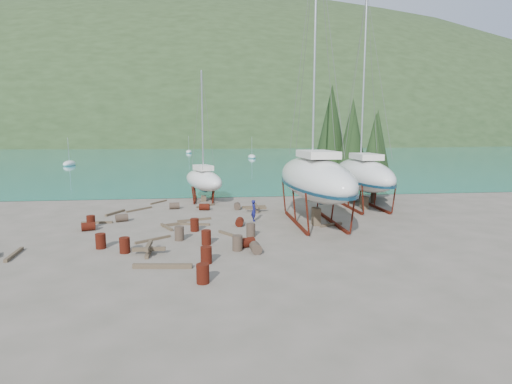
{
  "coord_description": "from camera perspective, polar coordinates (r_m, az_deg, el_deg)",
  "views": [
    {
      "loc": [
        -1.51,
        -26.0,
        6.63
      ],
      "look_at": [
        1.94,
        3.0,
        2.32
      ],
      "focal_mm": 28.0,
      "sensor_mm": 36.0,
      "label": 1
    }
  ],
  "objects": [
    {
      "name": "timber_5",
      "position": [
        26.02,
        -3.39,
        -6.19
      ],
      "size": [
        1.75,
        2.44,
        0.16
      ],
      "primitive_type": "cube",
      "rotation": [
        0.0,
        0.0,
        0.6
      ],
      "color": "brown",
      "rests_on": "ground"
    },
    {
      "name": "timber_11",
      "position": [
        29.48,
        -9.07,
        -4.55
      ],
      "size": [
        2.54,
        0.71,
        0.15
      ],
      "primitive_type": "cube",
      "rotation": [
        0.0,
        0.0,
        1.35
      ],
      "color": "brown",
      "rests_on": "ground"
    },
    {
      "name": "drum_15",
      "position": [
        31.88,
        -18.63,
        -3.52
      ],
      "size": [
        1.03,
        0.86,
        0.58
      ],
      "primitive_type": "cylinder",
      "rotation": [
        1.57,
        0.0,
        1.94
      ],
      "color": "#2D2823",
      "rests_on": "ground"
    },
    {
      "name": "drum_10",
      "position": [
        24.26,
        -7.13,
        -6.45
      ],
      "size": [
        0.58,
        0.58,
        0.88
      ],
      "primitive_type": "cylinder",
      "color": "#622010",
      "rests_on": "ground"
    },
    {
      "name": "drum_4",
      "position": [
        34.94,
        -7.39,
        -2.12
      ],
      "size": [
        0.94,
        0.67,
        0.58
      ],
      "primitive_type": "cylinder",
      "rotation": [
        1.57,
        0.0,
        1.46
      ],
      "color": "#622010",
      "rests_on": "ground"
    },
    {
      "name": "moored_boat_left",
      "position": [
        90.82,
        -25.11,
        3.67
      ],
      "size": [
        2.0,
        5.0,
        6.05
      ],
      "color": "silver",
      "rests_on": "ground"
    },
    {
      "name": "cypress_near_right",
      "position": [
        40.51,
        13.55,
        6.98
      ],
      "size": [
        3.6,
        3.6,
        10.0
      ],
      "color": "black",
      "rests_on": "ground"
    },
    {
      "name": "drum_1",
      "position": [
        22.49,
        -0.04,
        -7.97
      ],
      "size": [
        0.65,
        0.92,
        0.58
      ],
      "primitive_type": "cylinder",
      "rotation": [
        1.57,
        0.0,
        3.22
      ],
      "color": "#2D2823",
      "rests_on": "ground"
    },
    {
      "name": "far_house_center",
      "position": [
        216.83,
        -11.78,
        7.25
      ],
      "size": [
        6.6,
        5.6,
        5.6
      ],
      "color": "beige",
      "rests_on": "ground"
    },
    {
      "name": "far_hill",
      "position": [
        346.07,
        -6.59,
        7.25
      ],
      "size": [
        800.0,
        360.0,
        110.0
      ],
      "primitive_type": "ellipsoid",
      "color": "#23341A",
      "rests_on": "ground"
    },
    {
      "name": "timber_15",
      "position": [
        36.11,
        -16.35,
        -2.41
      ],
      "size": [
        1.91,
        2.13,
        0.15
      ],
      "primitive_type": "cube",
      "rotation": [
        0.0,
        0.0,
        2.42
      ],
      "color": "brown",
      "rests_on": "ground"
    },
    {
      "name": "drum_14",
      "position": [
        27.61,
        -8.77,
        -4.66
      ],
      "size": [
        0.58,
        0.58,
        0.88
      ],
      "primitive_type": "cylinder",
      "color": "#622010",
      "rests_on": "ground"
    },
    {
      "name": "cypress_back_left",
      "position": [
        41.92,
        10.69,
        8.3
      ],
      "size": [
        4.14,
        4.14,
        11.5
      ],
      "color": "black",
      "rests_on": "ground"
    },
    {
      "name": "timber_14",
      "position": [
        25.64,
        -31.28,
        -7.62
      ],
      "size": [
        0.4,
        2.42,
        0.18
      ],
      "primitive_type": "cube",
      "rotation": [
        0.0,
        0.0,
        0.09
      ],
      "color": "brown",
      "rests_on": "ground"
    },
    {
      "name": "drum_2",
      "position": [
        29.76,
        -22.84,
        -4.57
      ],
      "size": [
        1.02,
        0.84,
        0.58
      ],
      "primitive_type": "cylinder",
      "rotation": [
        1.57,
        0.0,
        1.91
      ],
      "color": "#622010",
      "rests_on": "ground"
    },
    {
      "name": "drum_16",
      "position": [
        25.45,
        -10.9,
        -5.83
      ],
      "size": [
        0.58,
        0.58,
        0.88
      ],
      "primitive_type": "cylinder",
      "color": "#2D2823",
      "rests_on": "ground"
    },
    {
      "name": "drum_9",
      "position": [
        35.93,
        -11.58,
        -1.94
      ],
      "size": [
        0.94,
        0.67,
        0.58
      ],
      "primitive_type": "cylinder",
      "rotation": [
        1.57,
        0.0,
        1.68
      ],
      "color": "#2D2823",
      "rests_on": "ground"
    },
    {
      "name": "timber_0",
      "position": [
        39.44,
        -13.74,
        -1.41
      ],
      "size": [
        1.36,
        2.0,
        0.14
      ],
      "primitive_type": "cube",
      "rotation": [
        0.0,
        0.0,
        2.57
      ],
      "color": "brown",
      "rests_on": "ground"
    },
    {
      "name": "drum_5",
      "position": [
        25.81,
        -0.75,
        -5.48
      ],
      "size": [
        0.58,
        0.58,
        0.88
      ],
      "primitive_type": "cylinder",
      "color": "#2D2823",
      "rests_on": "ground"
    },
    {
      "name": "timber_pile_fore",
      "position": [
        22.99,
        -15.07,
        -7.88
      ],
      "size": [
        1.8,
        1.8,
        0.6
      ],
      "color": "brown",
      "rests_on": "ground"
    },
    {
      "name": "small_sailboat_shore",
      "position": [
        39.77,
        -7.52,
        1.76
      ],
      "size": [
        5.05,
        8.27,
        12.62
      ],
      "rotation": [
        0.0,
        0.0,
        0.35
      ],
      "color": "silver",
      "rests_on": "ground"
    },
    {
      "name": "timber_pile_aft",
      "position": [
        34.02,
        0.0,
        -2.32
      ],
      "size": [
        1.8,
        1.8,
        0.6
      ],
      "color": "brown",
      "rests_on": "ground"
    },
    {
      "name": "moored_boat_mid",
      "position": [
        106.81,
        -0.6,
        5.05
      ],
      "size": [
        2.0,
        5.0,
        6.05
      ],
      "color": "silver",
      "rests_on": "ground"
    },
    {
      "name": "moored_boat_far",
      "position": [
        136.3,
        -9.56,
        5.66
      ],
      "size": [
        2.0,
        5.0,
        6.05
      ],
      "color": "silver",
      "rests_on": "ground"
    },
    {
      "name": "large_sailboat_near",
      "position": [
        29.56,
        8.36,
        2.0
      ],
      "size": [
        4.35,
        13.48,
        21.02
      ],
      "rotation": [
        0.0,
        0.0,
        0.03
      ],
      "color": "silver",
      "rests_on": "ground"
    },
    {
      "name": "drum_12",
      "position": [
        23.55,
        -1.3,
        -7.22
      ],
      "size": [
        1.03,
        0.87,
        0.58
      ],
      "primitive_type": "cylinder",
      "rotation": [
        1.57,
        0.0,
        1.96
      ],
      "color": "#622010",
      "rests_on": "ground"
    },
    {
      "name": "timber_10",
      "position": [
        30.88,
        -8.78,
        -3.94
      ],
      "size": [
        2.55,
        1.0,
        0.16
      ],
      "primitive_type": "cube",
      "rotation": [
        0.0,
        0.0,
        1.9
      ],
      "color": "brown",
      "rests_on": "ground"
    },
    {
      "name": "cypress_mid_right",
      "position": [
        39.24,
        16.58,
        5.56
      ],
      "size": [
        3.06,
        3.06,
        8.5
      ],
      "color": "black",
      "rests_on": "ground"
    },
    {
      "name": "drum_6",
      "position": [
        28.88,
        -2.37,
        -4.29
      ],
      "size": [
        0.7,
        0.96,
        0.58
      ],
      "primitive_type": "cylinder",
      "rotation": [
        1.57,
        0.0,
        -0.15
      ],
      "color": "#622010",
      "rests_on": "ground"
    },
    {
      "name": "drum_7",
      "position": [
        18.27,
        -7.6,
        -11.48
      ],
      "size": [
        0.58,
        0.58,
        0.88
      ],
      "primitive_type": "cylinder",
      "color": "#622010",
      "rests_on": "ground"
    },
    {
      "name": "ground",
      "position": [
        26.88,
        -3.38,
        -5.89
      ],
      "size": [
        600.0,
        600.0,
        0.0
      ],
      "primitive_type": "plane",
      "color": "#5A5447",
      "rests_on": "ground"
    },
    {
      "name": "timber_16",
      "position": [
        20.62,
        -13.22,
        -10.25
      ],
      "size": [
        2.95,
        0.59,
        0.23
      ],
      "primitive_type": "cube",
      "rotation": [
        0.0,
        0.0,
        1.45
      ],
      "color": "brown",
      "rests_on": "ground"
    },
    {
      "name": "drum_3",
      "position": [
        20.88,
        -7.13,
        -8.91
      ],
      "size": [
        0.58,
        0.58,
        0.88
      ],
      "primitive_type": "cylinder",
      "color": "#622010",
      "rests_on": "ground"
    },
    {
      "name": "far_house_left",
      "position": [
        223.81,
        -22.11,
        6.84
      ],
      "size": [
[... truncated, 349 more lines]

